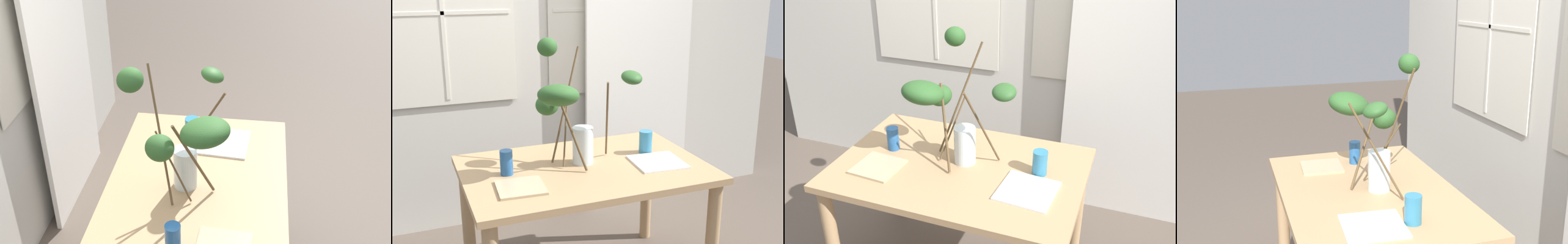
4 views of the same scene
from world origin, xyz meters
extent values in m
cube|color=white|center=(0.80, 0.93, 1.26)|extent=(0.85, 0.03, 2.52)
cube|color=tan|center=(0.00, 0.00, 0.72)|extent=(1.30, 0.87, 0.04)
cylinder|color=tan|center=(-0.59, -0.37, 0.35)|extent=(0.07, 0.07, 0.70)
cylinder|color=tan|center=(-0.59, 0.37, 0.35)|extent=(0.07, 0.07, 0.70)
cylinder|color=tan|center=(0.59, 0.37, 0.35)|extent=(0.07, 0.07, 0.70)
cylinder|color=silver|center=(0.01, 0.05, 0.84)|extent=(0.11, 0.11, 0.21)
cylinder|color=silver|center=(0.01, 0.05, 0.78)|extent=(0.10, 0.10, 0.07)
cylinder|color=brown|center=(0.13, 0.00, 0.99)|extent=(0.11, 0.25, 0.48)
ellipsoid|color=#285123|center=(0.25, -0.05, 1.22)|extent=(0.15, 0.16, 0.11)
cylinder|color=brown|center=(-0.05, 0.15, 1.06)|extent=(0.22, 0.14, 0.62)
ellipsoid|color=#285123|center=(-0.12, 0.25, 1.36)|extent=(0.15, 0.17, 0.13)
cylinder|color=brown|center=(-0.07, 0.09, 0.91)|extent=(0.10, 0.18, 0.32)
ellipsoid|color=#285123|center=(-0.16, 0.14, 1.07)|extent=(0.18, 0.19, 0.15)
cylinder|color=brown|center=(-0.07, 0.00, 0.96)|extent=(0.13, 0.19, 0.42)
ellipsoid|color=#285123|center=(-0.16, -0.06, 1.16)|extent=(0.30, 0.31, 0.17)
cylinder|color=#235693|center=(-0.42, 0.04, 0.81)|extent=(0.07, 0.07, 0.13)
cylinder|color=teal|center=(0.41, 0.08, 0.81)|extent=(0.08, 0.08, 0.13)
cube|color=tan|center=(-0.40, -0.16, 0.75)|extent=(0.24, 0.24, 0.01)
cube|color=white|center=(0.40, -0.10, 0.75)|extent=(0.29, 0.29, 0.01)
camera|label=1|loc=(-1.91, -0.25, 2.31)|focal=47.05mm
camera|label=2|loc=(-0.91, -2.35, 1.73)|focal=45.61mm
camera|label=3|loc=(0.82, -1.91, 2.06)|focal=42.69mm
camera|label=4|loc=(2.22, -0.67, 1.71)|focal=44.84mm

